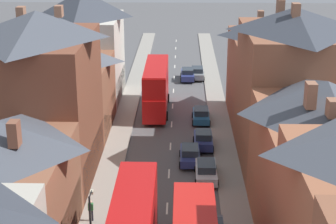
# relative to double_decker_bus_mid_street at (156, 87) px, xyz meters

# --- Properties ---
(pavement_left) EXTENTS (2.20, 104.00, 0.14)m
(pavement_left) POSITION_rel_double_decker_bus_mid_street_xyz_m (-3.29, -8.22, -2.75)
(pavement_left) COLOR gray
(pavement_left) RESTS_ON ground
(pavement_right) EXTENTS (2.20, 104.00, 0.14)m
(pavement_right) POSITION_rel_double_decker_bus_mid_street_xyz_m (6.91, -8.22, -2.75)
(pavement_right) COLOR gray
(pavement_right) RESTS_ON ground
(centre_line_dashes) EXTENTS (0.14, 97.80, 0.01)m
(centre_line_dashes) POSITION_rel_double_decker_bus_mid_street_xyz_m (1.81, -10.22, -2.81)
(centre_line_dashes) COLOR silver
(centre_line_dashes) RESTS_ON ground
(terrace_row_left) EXTENTS (8.00, 68.62, 13.98)m
(terrace_row_left) POSITION_rel_double_decker_bus_mid_street_xyz_m (-8.38, -24.50, 2.95)
(terrace_row_left) COLOR #935138
(terrace_row_left) RESTS_ON ground
(terrace_row_right) EXTENTS (8.00, 61.64, 14.30)m
(terrace_row_right) POSITION_rel_double_decker_bus_mid_street_xyz_m (11.99, -27.81, 3.21)
(terrace_row_right) COLOR beige
(terrace_row_right) RESTS_ON ground
(double_decker_bus_mid_street) EXTENTS (2.74, 10.80, 5.30)m
(double_decker_bus_mid_street) POSITION_rel_double_decker_bus_mid_street_xyz_m (0.00, 0.00, 0.00)
(double_decker_bus_mid_street) COLOR red
(double_decker_bus_mid_street) RESTS_ON ground
(car_near_blue) EXTENTS (1.90, 4.10, 1.62)m
(car_near_blue) POSITION_rel_double_decker_bus_mid_street_xyz_m (4.91, 13.39, -2.00)
(car_near_blue) COLOR gray
(car_near_blue) RESTS_ON ground
(car_parked_right_a) EXTENTS (1.90, 4.40, 1.62)m
(car_parked_right_a) POSITION_rel_double_decker_bus_mid_street_xyz_m (4.91, -17.22, -2.00)
(car_parked_right_a) COLOR silver
(car_parked_right_a) RESTS_ON ground
(car_mid_black) EXTENTS (1.90, 4.05, 1.58)m
(car_mid_black) POSITION_rel_double_decker_bus_mid_street_xyz_m (4.91, -3.42, -2.02)
(car_mid_black) COLOR #236093
(car_mid_black) RESTS_ON ground
(car_parked_left_b) EXTENTS (1.90, 4.27, 1.63)m
(car_parked_left_b) POSITION_rel_double_decker_bus_mid_street_xyz_m (3.61, 12.71, -2.00)
(car_parked_left_b) COLOR navy
(car_parked_left_b) RESTS_ON ground
(car_far_grey) EXTENTS (1.90, 4.11, 1.60)m
(car_far_grey) POSITION_rel_double_decker_bus_mid_street_xyz_m (3.61, -13.93, -2.01)
(car_far_grey) COLOR navy
(car_far_grey) RESTS_ON ground
(car_parked_right_b) EXTENTS (1.90, 3.84, 1.67)m
(car_parked_right_b) POSITION_rel_double_decker_bus_mid_street_xyz_m (4.91, -10.41, -1.98)
(car_parked_right_b) COLOR navy
(car_parked_right_b) RESTS_ON ground
(pedestrian_far_left) EXTENTS (0.36, 0.22, 1.61)m
(pedestrian_far_left) POSITION_rel_double_decker_bus_mid_street_xyz_m (-3.56, -24.36, -1.78)
(pedestrian_far_left) COLOR #23232D
(pedestrian_far_left) RESTS_ON pavement_left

